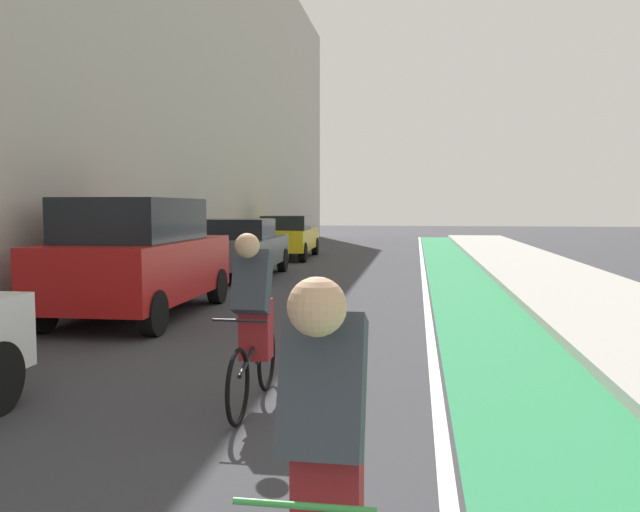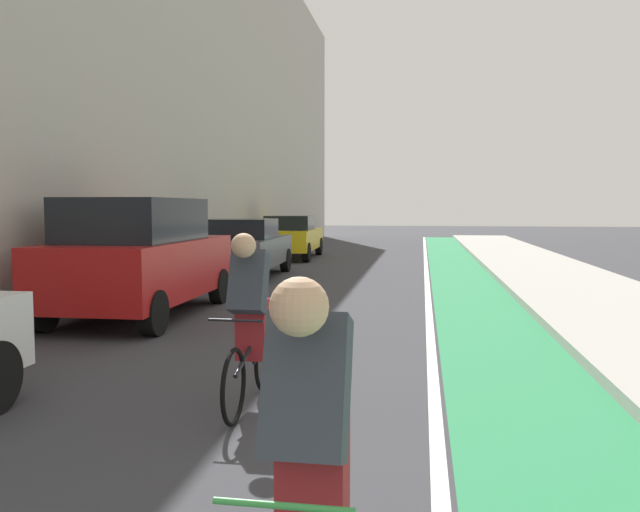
{
  "view_description": "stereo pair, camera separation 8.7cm",
  "coord_description": "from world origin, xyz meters",
  "px_view_note": "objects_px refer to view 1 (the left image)",
  "views": [
    {
      "loc": [
        1.85,
        1.19,
        1.84
      ],
      "look_at": [
        0.49,
        10.16,
        1.13
      ],
      "focal_mm": 35.59,
      "sensor_mm": 36.0,
      "label": 1
    },
    {
      "loc": [
        1.93,
        1.21,
        1.84
      ],
      "look_at": [
        0.49,
        10.16,
        1.13
      ],
      "focal_mm": 35.59,
      "sensor_mm": 36.0,
      "label": 2
    }
  ],
  "objects_px": {
    "parked_sedan_yellow_cab": "(287,236)",
    "cyclist_mid": "(253,319)",
    "parked_sedan_gray": "(239,247)",
    "parked_suv_red": "(138,256)",
    "cyclist_lead": "(325,466)"
  },
  "relations": [
    {
      "from": "parked_suv_red",
      "to": "cyclist_lead",
      "type": "relative_size",
      "value": 2.55
    },
    {
      "from": "parked_suv_red",
      "to": "cyclist_lead",
      "type": "height_order",
      "value": "parked_suv_red"
    },
    {
      "from": "parked_sedan_gray",
      "to": "parked_suv_red",
      "type": "bearing_deg",
      "value": -90.01
    },
    {
      "from": "parked_sedan_gray",
      "to": "parked_sedan_yellow_cab",
      "type": "bearing_deg",
      "value": 90.0
    },
    {
      "from": "cyclist_lead",
      "to": "cyclist_mid",
      "type": "height_order",
      "value": "cyclist_mid"
    },
    {
      "from": "parked_sedan_gray",
      "to": "cyclist_mid",
      "type": "height_order",
      "value": "cyclist_mid"
    },
    {
      "from": "parked_sedan_gray",
      "to": "cyclist_mid",
      "type": "relative_size",
      "value": 2.51
    },
    {
      "from": "parked_sedan_yellow_cab",
      "to": "cyclist_lead",
      "type": "bearing_deg",
      "value": -78.02
    },
    {
      "from": "parked_sedan_yellow_cab",
      "to": "cyclist_mid",
      "type": "xyz_separation_m",
      "value": [
        3.1,
        -16.7,
        0.02
      ]
    },
    {
      "from": "parked_suv_red",
      "to": "cyclist_mid",
      "type": "xyz_separation_m",
      "value": [
        3.1,
        -4.35,
        -0.21
      ]
    },
    {
      "from": "parked_sedan_yellow_cab",
      "to": "cyclist_lead",
      "type": "height_order",
      "value": "cyclist_lead"
    },
    {
      "from": "cyclist_mid",
      "to": "parked_sedan_gray",
      "type": "bearing_deg",
      "value": 106.62
    },
    {
      "from": "parked_suv_red",
      "to": "parked_sedan_gray",
      "type": "bearing_deg",
      "value": 89.99
    },
    {
      "from": "parked_sedan_gray",
      "to": "parked_sedan_yellow_cab",
      "type": "height_order",
      "value": "same"
    },
    {
      "from": "parked_suv_red",
      "to": "parked_sedan_yellow_cab",
      "type": "relative_size",
      "value": 0.94
    }
  ]
}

